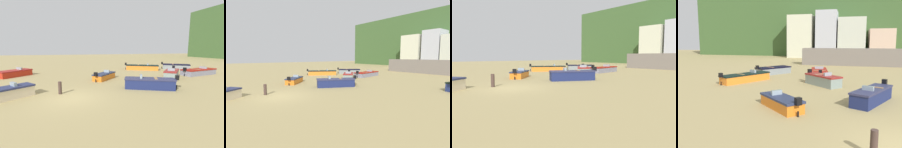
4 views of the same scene
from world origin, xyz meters
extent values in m
plane|color=tan|center=(0.00, 0.00, 0.00)|extent=(160.00, 160.00, 0.00)
cube|color=beige|center=(-14.11, 46.58, 4.98)|extent=(5.79, 5.17, 9.95)
cube|color=gray|center=(-5.58, 16.59, 0.33)|extent=(2.43, 5.17, 0.67)
cube|color=#9E180F|center=(-5.58, 16.59, 0.73)|extent=(2.52, 5.28, 0.12)
cube|color=black|center=(-5.13, 13.97, 0.91)|extent=(0.36, 0.33, 0.40)
cylinder|color=black|center=(-5.13, 13.97, 0.17)|extent=(0.12, 0.12, 0.33)
cube|color=#8C9EA8|center=(-5.72, 17.45, 0.93)|extent=(0.99, 0.36, 0.28)
cube|color=olive|center=(-5.47, 15.98, 0.78)|extent=(1.40, 0.47, 0.08)
cube|color=orange|center=(-12.11, 11.69, 0.34)|extent=(3.55, 5.02, 0.69)
cube|color=black|center=(-12.11, 11.69, 0.75)|extent=(3.67, 5.15, 0.12)
cube|color=black|center=(-13.40, 9.33, 0.93)|extent=(0.42, 0.40, 0.40)
cylinder|color=black|center=(-13.40, 9.33, 0.17)|extent=(0.14, 0.14, 0.34)
cube|color=#8C9EA8|center=(-11.68, 12.46, 0.95)|extent=(0.78, 0.55, 0.28)
cube|color=olive|center=(-12.41, 11.14, 0.80)|extent=(1.08, 0.74, 0.08)
cube|color=orange|center=(-6.09, 3.85, 0.30)|extent=(3.12, 3.04, 0.60)
cube|color=#252E4D|center=(-6.09, 3.85, 0.66)|extent=(3.25, 3.17, 0.12)
cube|color=black|center=(-4.79, 2.61, 0.84)|extent=(0.42, 0.42, 0.40)
cylinder|color=black|center=(-4.79, 2.61, 0.15)|extent=(0.14, 0.14, 0.30)
cube|color=#8C9EA8|center=(-6.50, 4.24, 0.86)|extent=(0.61, 0.63, 0.28)
cube|color=gray|center=(-4.60, 11.66, 0.42)|extent=(3.48, 3.37, 0.83)
cube|color=maroon|center=(-4.60, 11.66, 0.89)|extent=(3.61, 3.50, 0.12)
cube|color=black|center=(-6.03, 13.00, 1.07)|extent=(0.42, 0.42, 0.40)
cylinder|color=black|center=(-6.03, 13.00, 0.21)|extent=(0.14, 0.14, 0.42)
cube|color=#8C9EA8|center=(-4.14, 11.23, 1.09)|extent=(0.67, 0.70, 0.28)
cube|color=#906F4C|center=(-4.92, 11.96, 0.94)|extent=(0.92, 0.96, 0.08)
cube|color=navy|center=(-0.83, 6.57, 0.41)|extent=(2.85, 4.25, 0.81)
cube|color=#2E3053|center=(-0.83, 6.57, 0.87)|extent=(2.97, 4.38, 0.12)
cube|color=black|center=(0.14, 8.60, 1.05)|extent=(0.41, 0.39, 0.40)
cylinder|color=black|center=(0.14, 8.60, 0.20)|extent=(0.13, 0.13, 0.41)
cube|color=#8C9EA8|center=(-1.14, 5.91, 1.07)|extent=(0.72, 0.48, 0.28)
cube|color=#9D7549|center=(-0.61, 7.04, 0.92)|extent=(1.00, 0.65, 0.08)
cube|color=gray|center=(-11.26, 17.53, 0.37)|extent=(3.76, 4.36, 0.73)
cube|color=black|center=(-11.26, 17.53, 0.79)|extent=(3.88, 4.49, 0.12)
cube|color=black|center=(-12.56, 15.68, 0.97)|extent=(0.42, 0.41, 0.40)
cylinder|color=black|center=(-12.56, 15.68, 0.18)|extent=(0.14, 0.14, 0.37)
cube|color=#95684A|center=(-11.56, 17.10, 0.84)|extent=(1.30, 1.02, 0.08)
cylinder|color=#45332D|center=(-1.35, -0.82, 0.48)|extent=(0.26, 0.26, 0.96)
camera|label=1|loc=(11.15, -0.39, 3.48)|focal=25.53mm
camera|label=2|loc=(14.24, -4.36, 3.42)|focal=26.74mm
camera|label=3|loc=(14.08, -6.52, 2.29)|focal=33.93mm
camera|label=4|loc=(-2.20, -8.79, 3.95)|focal=37.17mm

